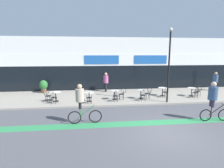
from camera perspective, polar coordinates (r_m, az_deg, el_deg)
ground_plane at (r=8.84m, az=17.58°, el=-15.16°), size 120.00×120.00×0.00m
sidewalk_slab at (r=15.36m, az=6.57°, el=-3.88°), size 40.00×5.50×0.12m
storefront_facade at (r=19.58m, az=3.60°, el=6.72°), size 40.00×4.06×5.29m
bike_lane_stripe at (r=9.97m, az=14.41°, el=-12.07°), size 36.00×0.70×0.01m
bistro_table_0 at (r=13.85m, az=-17.93°, el=-3.31°), size 0.79×0.79×0.73m
bistro_table_1 at (r=13.26m, az=-7.48°, el=-3.57°), size 0.72×0.72×0.70m
bistro_table_2 at (r=13.67m, az=0.82°, el=-3.04°), size 0.62×0.62×0.73m
bistro_table_3 at (r=14.09m, az=9.40°, el=-2.81°), size 0.64×0.64×0.72m
bistro_table_4 at (r=15.57m, az=16.19°, el=-1.87°), size 0.77×0.77×0.71m
bistro_table_5 at (r=16.23m, az=24.60°, el=-1.86°), size 0.71×0.71×0.73m
cafe_chair_0_near at (r=13.25m, az=-18.50°, el=-3.95°), size 0.45×0.60×0.90m
cafe_chair_0_side at (r=13.99m, az=-20.44°, el=-3.36°), size 0.59×0.44×0.90m
cafe_chair_1_near at (r=12.65m, az=-7.49°, el=-4.16°), size 0.44×0.59×0.90m
cafe_chair_2_near at (r=13.07m, az=1.22°, el=-3.63°), size 0.45×0.60×0.90m
cafe_chair_2_side at (r=13.76m, az=3.41°, el=-2.97°), size 0.58×0.42×0.90m
cafe_chair_3_near at (r=13.51m, az=10.12°, el=-3.35°), size 0.41×0.58×0.90m
cafe_chair_3_side at (r=14.28m, az=11.82°, el=-2.69°), size 0.59×0.42×0.90m
cafe_chair_4_near at (r=15.01m, az=17.13°, el=-2.32°), size 0.43×0.59×0.90m
cafe_chair_5_near at (r=15.71m, az=25.76°, el=-2.33°), size 0.42×0.58×0.90m
cafe_chair_5_side at (r=16.57m, az=26.44°, el=-1.81°), size 0.59×0.43×0.90m
planter_pot at (r=17.33m, az=-21.46°, el=-0.55°), size 0.74×0.74×1.17m
lamp_post at (r=13.29m, az=18.15°, el=7.29°), size 0.26×0.26×5.36m
cyclist_0 at (r=10.96m, az=30.19°, el=-4.00°), size 1.74×0.52×2.20m
cyclist_1 at (r=9.30m, az=-10.01°, el=-5.58°), size 1.80×0.51×2.14m
pedestrian_near_end at (r=16.59m, az=-2.02°, el=1.19°), size 0.55×0.55×1.81m
pedestrian_far_end at (r=19.70m, az=30.66°, el=1.23°), size 0.49×0.49×1.84m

